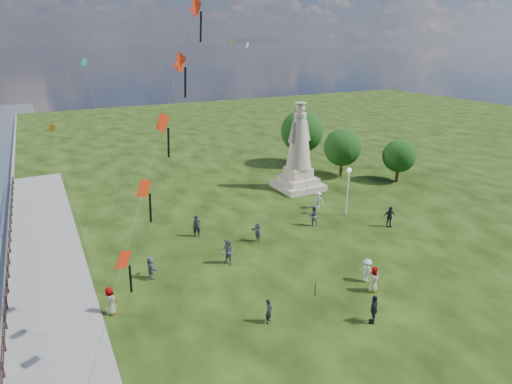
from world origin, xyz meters
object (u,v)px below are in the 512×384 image
person_7 (313,215)px  person_11 (257,232)px  lamppost (348,181)px  person_5 (151,268)px  person_0 (269,311)px  person_2 (367,270)px  person_3 (374,309)px  person_9 (389,217)px  person_8 (318,200)px  person_6 (197,226)px  person_4 (374,280)px  person_1 (228,252)px  person_10 (110,301)px  statue (299,157)px

person_7 → person_11: size_ratio=1.16×
lamppost → person_5: bearing=-171.7°
person_0 → person_2: 7.87m
person_3 → person_9: size_ratio=0.95×
person_7 → person_8: 4.01m
lamppost → person_6: 13.82m
person_7 → person_8: (2.62, 3.03, -0.08)m
lamppost → person_5: lamppost is taller
person_2 → person_0: bearing=71.1°
person_7 → person_9: 6.38m
person_5 → person_7: bearing=-88.8°
person_4 → person_8: person_4 is taller
person_1 → person_9: 14.68m
person_6 → person_10: size_ratio=1.05×
person_10 → person_11: (11.86, 4.44, -0.07)m
person_11 → person_9: bearing=73.2°
person_4 → person_8: (5.12, 13.24, -0.01)m
person_6 → person_9: person_9 is taller
person_2 → person_10: 16.00m
lamppost → person_7: (-3.94, -0.48, -2.29)m
person_0 → person_4: person_4 is taller
person_1 → person_3: (4.50, -9.78, -0.08)m
person_0 → person_1: bearing=45.5°
person_4 → person_1: bearing=99.7°
person_2 → person_3: (-2.66, -3.58, 0.08)m
person_9 → person_7: bearing=162.9°
person_0 → person_5: person_5 is taller
person_3 → lamppost: bearing=-164.3°
person_0 → person_6: person_6 is taller
person_4 → person_11: bearing=75.7°
person_9 → person_10: (-23.01, -1.80, -0.06)m
lamppost → person_0: size_ratio=2.98×
person_3 → person_7: (4.67, 12.61, 0.05)m
lamppost → person_2: (-5.95, -9.52, -2.42)m
person_9 → person_10: size_ratio=1.08×
statue → person_6: size_ratio=5.02×
person_5 → person_8: person_8 is taller
statue → person_11: (-9.75, -9.33, -2.63)m
person_3 → person_8: 17.26m
lamppost → person_2: lamppost is taller
person_2 → person_10: bearing=50.0°
person_10 → person_11: person_10 is taller
lamppost → person_4: (-6.44, -10.70, -2.35)m
person_1 → person_7: bearing=82.9°
lamppost → person_8: size_ratio=2.64×
statue → person_1: 17.79m
person_10 → person_11: bearing=-92.4°
person_3 → person_8: size_ratio=1.04×
person_4 → person_6: bearing=86.6°
lamppost → person_6: size_ratio=2.46×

